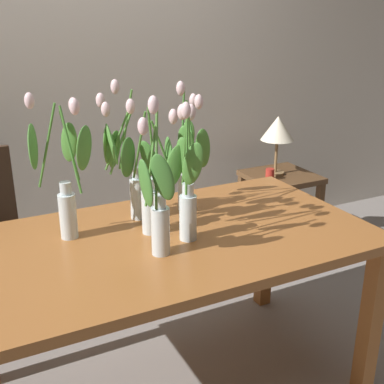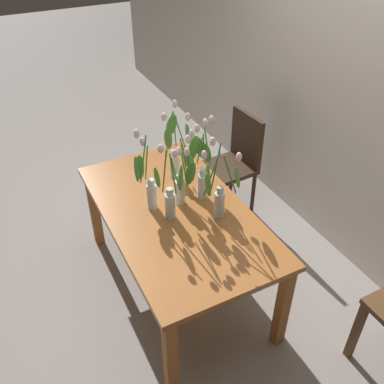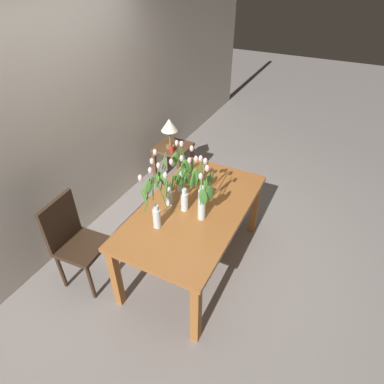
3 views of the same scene
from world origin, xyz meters
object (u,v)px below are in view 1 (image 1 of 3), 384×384
(dining_table, at_px, (172,256))
(table_lamp, at_px, (278,130))
(tulip_vase_3, at_px, (150,184))
(tulip_vase_2, at_px, (65,182))
(side_table, at_px, (280,191))
(pillar_candle, at_px, (270,174))
(tulip_vase_0, at_px, (187,189))
(tulip_vase_1, at_px, (127,172))
(tulip_vase_4, at_px, (158,210))
(tulip_vase_5, at_px, (188,166))

(dining_table, relative_size, table_lamp, 4.02)
(tulip_vase_3, bearing_deg, tulip_vase_2, 165.13)
(side_table, distance_m, pillar_candle, 0.22)
(side_table, bearing_deg, tulip_vase_0, -140.61)
(tulip_vase_1, relative_size, table_lamp, 1.47)
(tulip_vase_0, distance_m, side_table, 1.62)
(tulip_vase_2, bearing_deg, tulip_vase_4, -51.71)
(tulip_vase_1, relative_size, tulip_vase_4, 0.99)
(tulip_vase_0, bearing_deg, tulip_vase_4, -148.96)
(pillar_candle, bearing_deg, tulip_vase_5, -144.62)
(tulip_vase_1, xyz_separation_m, side_table, (1.33, 0.68, -0.52))
(side_table, bearing_deg, tulip_vase_4, -141.50)
(dining_table, xyz_separation_m, table_lamp, (1.20, 0.95, 0.21))
(dining_table, height_order, table_lamp, table_lamp)
(tulip_vase_0, distance_m, tulip_vase_3, 0.17)
(tulip_vase_0, relative_size, tulip_vase_5, 0.94)
(tulip_vase_0, xyz_separation_m, table_lamp, (1.15, 1.00, -0.09))
(tulip_vase_2, distance_m, tulip_vase_3, 0.33)
(dining_table, distance_m, tulip_vase_4, 0.33)
(tulip_vase_3, distance_m, tulip_vase_5, 0.27)
(tulip_vase_1, height_order, pillar_candle, tulip_vase_1)
(tulip_vase_3, distance_m, tulip_vase_4, 0.24)
(side_table, bearing_deg, table_lamp, 151.47)
(dining_table, bearing_deg, tulip_vase_0, -45.77)
(table_lamp, bearing_deg, tulip_vase_2, -153.53)
(table_lamp, bearing_deg, pillar_candle, -141.58)
(tulip_vase_3, xyz_separation_m, tulip_vase_4, (-0.06, -0.23, -0.02))
(tulip_vase_4, distance_m, tulip_vase_5, 0.47)
(tulip_vase_4, xyz_separation_m, pillar_candle, (1.21, 1.01, -0.33))
(tulip_vase_2, bearing_deg, tulip_vase_5, 4.92)
(tulip_vase_2, bearing_deg, pillar_candle, 25.53)
(table_lamp, height_order, pillar_candle, table_lamp)
(tulip_vase_2, relative_size, tulip_vase_4, 0.96)
(tulip_vase_0, bearing_deg, tulip_vase_3, 124.56)
(tulip_vase_0, xyz_separation_m, pillar_candle, (1.05, 0.92, -0.36))
(dining_table, relative_size, tulip_vase_5, 2.77)
(tulip_vase_5, bearing_deg, tulip_vase_0, -117.08)
(tulip_vase_2, xyz_separation_m, tulip_vase_5, (0.54, 0.05, -0.02))
(tulip_vase_1, height_order, side_table, tulip_vase_1)
(tulip_vase_1, relative_size, tulip_vase_5, 1.01)
(tulip_vase_5, relative_size, side_table, 1.05)
(tulip_vase_0, relative_size, tulip_vase_2, 0.96)
(tulip_vase_0, height_order, tulip_vase_4, tulip_vase_4)
(dining_table, relative_size, pillar_candle, 21.33)
(dining_table, height_order, side_table, dining_table)
(tulip_vase_2, height_order, tulip_vase_5, tulip_vase_5)
(tulip_vase_0, relative_size, tulip_vase_1, 0.93)
(tulip_vase_0, distance_m, tulip_vase_2, 0.46)
(tulip_vase_4, height_order, table_lamp, tulip_vase_4)
(side_table, xyz_separation_m, table_lamp, (-0.04, 0.02, 0.42))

